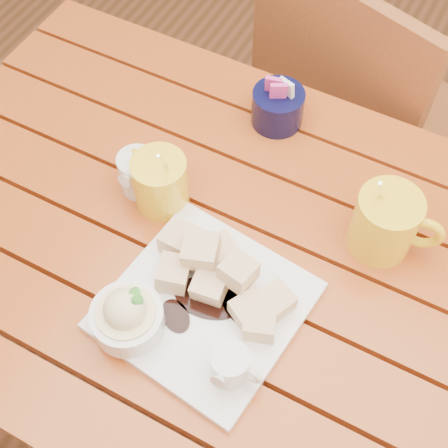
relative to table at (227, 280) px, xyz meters
The scene contains 8 objects.
ground 0.64m from the table, 90.00° to the right, with size 5.00×5.00×0.00m, color #593419.
table is the anchor object (origin of this frame).
dessert_plate 0.19m from the table, 88.57° to the right, with size 0.30×0.30×0.11m.
coffee_mug_left 0.22m from the table, 166.27° to the left, with size 0.13×0.09×0.15m.
coffee_mug_right 0.30m from the table, 30.85° to the left, with size 0.14×0.10×0.17m.
cream_pitcher 0.24m from the table, 167.92° to the left, with size 0.09×0.08×0.08m.
sugar_caddy 0.33m from the table, 99.51° to the left, with size 0.09×0.09×0.10m.
chair_far 0.62m from the table, 88.04° to the left, with size 0.54×0.54×0.91m.
Camera 1 is at (0.24, -0.46, 1.61)m, focal length 50.00 mm.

